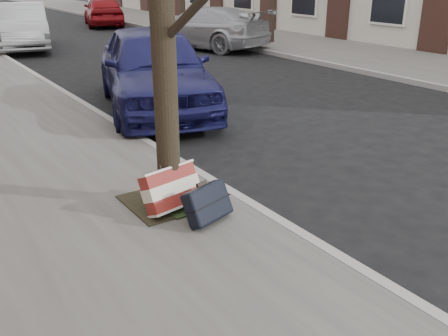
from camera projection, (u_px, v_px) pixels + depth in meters
ground at (373, 206)px, 5.67m from camera, size 120.00×120.00×0.00m
far_sidewalk at (217, 31)px, 21.24m from camera, size 4.00×70.00×0.12m
dirt_patch at (167, 201)px, 5.50m from camera, size 0.85×0.85×0.02m
suitcase_red at (171, 188)px, 5.25m from camera, size 0.67×0.44×0.48m
suitcase_navy at (207, 203)px, 5.00m from camera, size 0.58×0.43×0.41m
car_near_front at (154, 68)px, 9.31m from camera, size 3.18×4.93×1.56m
car_near_mid at (22, 26)px, 16.56m from camera, size 2.50×4.66×1.46m
car_far_front at (204, 28)px, 16.68m from camera, size 3.33×5.03×1.35m
car_far_back at (103, 11)px, 23.26m from camera, size 2.68×4.32×1.37m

